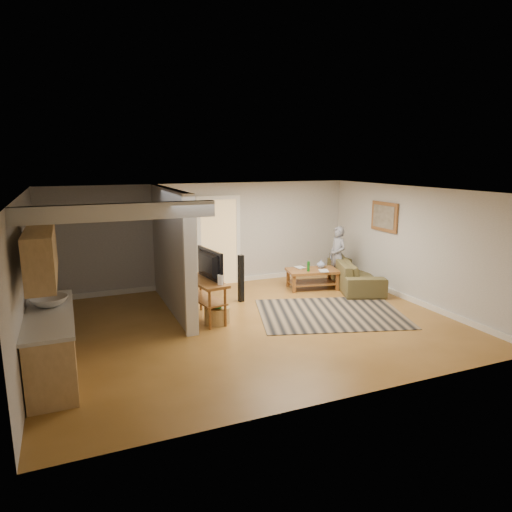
{
  "coord_description": "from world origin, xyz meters",
  "views": [
    {
      "loc": [
        -3.09,
        -7.56,
        3.05
      ],
      "look_at": [
        0.45,
        0.92,
        1.1
      ],
      "focal_mm": 32.0,
      "sensor_mm": 36.0,
      "label": 1
    }
  ],
  "objects_px": {
    "tv_console": "(205,283)",
    "toddler": "(214,287)",
    "speaker_right": "(241,278)",
    "toy_basket": "(217,314)",
    "sofa": "(354,286)",
    "coffee_table": "(313,274)",
    "speaker_left": "(194,299)",
    "child": "(336,284)"
  },
  "relations": [
    {
      "from": "tv_console",
      "to": "toddler",
      "type": "xyz_separation_m",
      "value": [
        0.82,
        2.1,
        -0.72
      ]
    },
    {
      "from": "tv_console",
      "to": "speaker_right",
      "type": "xyz_separation_m",
      "value": [
        1.03,
        0.8,
        -0.2
      ]
    },
    {
      "from": "toy_basket",
      "to": "tv_console",
      "type": "bearing_deg",
      "value": 115.7
    },
    {
      "from": "sofa",
      "to": "coffee_table",
      "type": "xyz_separation_m",
      "value": [
        -1.04,
        0.23,
        0.37
      ]
    },
    {
      "from": "tv_console",
      "to": "speaker_right",
      "type": "bearing_deg",
      "value": 29.31
    },
    {
      "from": "sofa",
      "to": "tv_console",
      "type": "relative_size",
      "value": 1.77
    },
    {
      "from": "sofa",
      "to": "coffee_table",
      "type": "relative_size",
      "value": 1.77
    },
    {
      "from": "toddler",
      "to": "tv_console",
      "type": "bearing_deg",
      "value": 64.74
    },
    {
      "from": "sofa",
      "to": "speaker_left",
      "type": "xyz_separation_m",
      "value": [
        -4.3,
        -0.97,
        0.47
      ]
    },
    {
      "from": "child",
      "to": "toddler",
      "type": "distance_m",
      "value": 3.05
    },
    {
      "from": "tv_console",
      "to": "speaker_left",
      "type": "bearing_deg",
      "value": -168.82
    },
    {
      "from": "toddler",
      "to": "speaker_left",
      "type": "bearing_deg",
      "value": 59.76
    },
    {
      "from": "coffee_table",
      "to": "toy_basket",
      "type": "distance_m",
      "value": 3.19
    },
    {
      "from": "child",
      "to": "toddler",
      "type": "bearing_deg",
      "value": -110.06
    },
    {
      "from": "sofa",
      "to": "child",
      "type": "relative_size",
      "value": 1.6
    },
    {
      "from": "speaker_left",
      "to": "toddler",
      "type": "bearing_deg",
      "value": 87.62
    },
    {
      "from": "tv_console",
      "to": "speaker_left",
      "type": "xyz_separation_m",
      "value": [
        -0.26,
        -0.09,
        -0.25
      ]
    },
    {
      "from": "speaker_left",
      "to": "toddler",
      "type": "relative_size",
      "value": 1.1
    },
    {
      "from": "speaker_left",
      "to": "child",
      "type": "bearing_deg",
      "value": 41.92
    },
    {
      "from": "sofa",
      "to": "child",
      "type": "height_order",
      "value": "child"
    },
    {
      "from": "child",
      "to": "sofa",
      "type": "bearing_deg",
      "value": 39.35
    },
    {
      "from": "speaker_right",
      "to": "child",
      "type": "bearing_deg",
      "value": -4.95
    },
    {
      "from": "tv_console",
      "to": "toddler",
      "type": "height_order",
      "value": "tv_console"
    },
    {
      "from": "speaker_left",
      "to": "speaker_right",
      "type": "xyz_separation_m",
      "value": [
        1.3,
        0.89,
        0.05
      ]
    },
    {
      "from": "toddler",
      "to": "toy_basket",
      "type": "bearing_deg",
      "value": 70.02
    },
    {
      "from": "child",
      "to": "toy_basket",
      "type": "bearing_deg",
      "value": -70.62
    },
    {
      "from": "tv_console",
      "to": "toy_basket",
      "type": "xyz_separation_m",
      "value": [
        0.13,
        -0.28,
        -0.54
      ]
    },
    {
      "from": "speaker_left",
      "to": "toy_basket",
      "type": "distance_m",
      "value": 0.53
    },
    {
      "from": "sofa",
      "to": "toddler",
      "type": "height_order",
      "value": "toddler"
    },
    {
      "from": "coffee_table",
      "to": "speaker_left",
      "type": "bearing_deg",
      "value": -159.83
    },
    {
      "from": "speaker_left",
      "to": "toy_basket",
      "type": "relative_size",
      "value": 1.93
    },
    {
      "from": "speaker_left",
      "to": "toy_basket",
      "type": "height_order",
      "value": "speaker_left"
    },
    {
      "from": "sofa",
      "to": "speaker_right",
      "type": "height_order",
      "value": "speaker_right"
    },
    {
      "from": "coffee_table",
      "to": "tv_console",
      "type": "relative_size",
      "value": 1.0
    },
    {
      "from": "sofa",
      "to": "speaker_right",
      "type": "distance_m",
      "value": 3.05
    },
    {
      "from": "coffee_table",
      "to": "sofa",
      "type": "bearing_deg",
      "value": -12.45
    },
    {
      "from": "sofa",
      "to": "toddler",
      "type": "bearing_deg",
      "value": 89.6
    },
    {
      "from": "sofa",
      "to": "child",
      "type": "distance_m",
      "value": 0.45
    },
    {
      "from": "coffee_table",
      "to": "speaker_right",
      "type": "xyz_separation_m",
      "value": [
        -1.96,
        -0.31,
        0.15
      ]
    },
    {
      "from": "toy_basket",
      "to": "toddler",
      "type": "height_order",
      "value": "toy_basket"
    },
    {
      "from": "tv_console",
      "to": "toddler",
      "type": "relative_size",
      "value": 1.55
    },
    {
      "from": "tv_console",
      "to": "speaker_left",
      "type": "relative_size",
      "value": 1.41
    }
  ]
}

